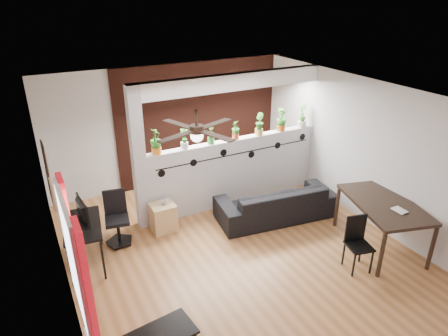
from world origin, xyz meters
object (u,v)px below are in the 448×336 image
Objects in this scene: potted_plant_0 at (156,140)px; folding_chair at (357,238)px; potted_plant_2 at (211,133)px; computer_desk at (83,228)px; office_chair at (117,221)px; potted_plant_3 at (236,129)px; cube_shelf at (163,217)px; potted_plant_6 at (302,115)px; sofa at (276,202)px; dining_table at (384,207)px; ceiling_fan at (197,132)px; potted_plant_4 at (259,123)px; potted_plant_1 at (184,137)px; cup at (165,202)px; coffee_table at (160,336)px; potted_plant_5 at (281,119)px.

folding_chair is at bearing -50.83° from potted_plant_0.
potted_plant_2 reaches higher than computer_desk.
office_chair is (-0.88, -0.33, -1.19)m from potted_plant_0.
potted_plant_3 is 0.71× the size of cube_shelf.
sofa is (-1.20, -0.90, -1.29)m from potted_plant_6.
potted_plant_0 is 1.24× the size of potted_plant_2.
sofa is 2.42× the size of folding_chair.
potted_plant_0 is at bearing 139.96° from dining_table.
cube_shelf is 0.56× the size of office_chair.
ceiling_fan is 2.99m from folding_chair.
potted_plant_0 is 2.11m from potted_plant_4.
potted_plant_6 is at bearing -135.07° from sofa.
potted_plant_6 is 0.93× the size of cube_shelf.
sofa is at bearing -3.45° from computer_desk.
potted_plant_1 is 0.23× the size of dining_table.
computer_desk is 0.74m from office_chair.
potted_plant_0 is 0.90× the size of cube_shelf.
potted_plant_4 is 0.50× the size of folding_chair.
potted_plant_1 is 3.52× the size of cup.
potted_plant_2 is 0.22× the size of dining_table.
potted_plant_4 reaches higher than office_chair.
potted_plant_4 is at bearing -91.44° from sofa.
sofa is at bearing -67.42° from potted_plant_3.
ceiling_fan reaches higher than potted_plant_6.
potted_plant_6 is 0.56× the size of coffee_table.
cup is (-0.03, -0.34, -1.03)m from potted_plant_0.
dining_table is (4.43, -1.79, 0.08)m from computer_desk.
potted_plant_0 is 0.54× the size of coffee_table.
potted_plant_6 is 2.64m from dining_table.
sofa is at bearing -99.44° from potted_plant_4.
office_chair is (0.59, 0.37, -0.26)m from computer_desk.
potted_plant_6 reaches higher than dining_table.
cup is 0.87m from office_chair.
potted_plant_1 is (0.53, 0.00, -0.04)m from potted_plant_0.
computer_desk is 1.17× the size of office_chair.
folding_chair is 1.03× the size of coffee_table.
dining_table is (3.03, -2.14, 0.49)m from cube_shelf.
computer_desk is at bearing -147.90° from office_chair.
potted_plant_3 is 4.11m from coffee_table.
potted_plant_0 is 0.50× the size of office_chair.
potted_plant_5 is at bearing 5.33° from office_chair.
ceiling_fan is 2.30× the size of cube_shelf.
potted_plant_3 is at bearing -59.42° from sofa.
ceiling_fan is 2.56× the size of potted_plant_0.
coffee_table is at bearing -109.77° from potted_plant_0.
potted_plant_4 is 0.47× the size of office_chair.
potted_plant_1 reaches higher than computer_desk.
potted_plant_4 is 2.39m from cup.
computer_desk is at bearing -168.96° from potted_plant_4.
dining_table is (2.96, -2.48, -0.85)m from potted_plant_0.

